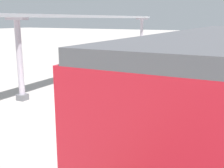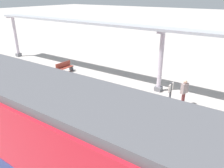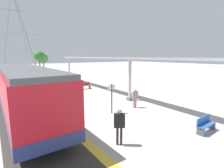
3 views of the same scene
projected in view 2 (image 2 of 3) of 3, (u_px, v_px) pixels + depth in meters
The scene contains 9 objects.
ground_plane at pixel (132, 112), 12.05m from camera, with size 176.00×176.00×0.00m, color #B2AAA3.
tactile_edge_strip at pixel (89, 147), 9.31m from camera, with size 0.49×38.91×0.01m, color yellow.
train_near_carriage at pixel (42, 126), 7.44m from camera, with size 2.65×12.52×3.48m.
canopy_pillar_second at pixel (161, 62), 13.87m from camera, with size 1.10×0.44×3.90m.
canopy_pillar_third at pixel (16, 37), 21.82m from camera, with size 1.10×0.44×3.90m.
canopy_beam at pixel (164, 29), 13.09m from camera, with size 1.20×31.22×0.16m, color #A8AAB2.
bench_mid_platform at pixel (64, 67), 17.75m from camera, with size 1.51×0.47×0.86m.
platform_info_sign at pixel (170, 100), 10.42m from camera, with size 0.56×0.10×2.20m.
passenger_by_the_benches at pixel (184, 90), 12.34m from camera, with size 0.50×0.33×1.59m.
Camera 2 is at (-9.33, -5.09, 5.97)m, focal length 35.74 mm.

